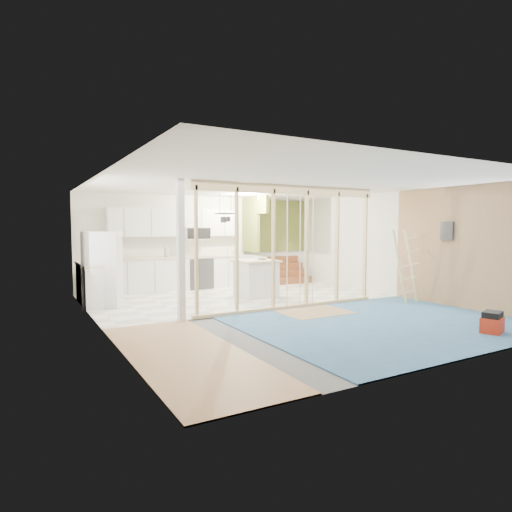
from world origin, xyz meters
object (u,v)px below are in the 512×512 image
fridge (103,270)px  island (256,279)px  ladder (407,266)px  toolbox (492,323)px

fridge → island: fridge is taller
ladder → toolbox: bearing=-90.1°
island → ladder: 3.54m
fridge → ladder: (6.10, -2.85, 0.03)m
island → toolbox: 5.27m
fridge → ladder: size_ratio=0.98×
toolbox → ladder: size_ratio=0.27×
fridge → ladder: ladder is taller
fridge → island: size_ratio=1.73×
fridge → ladder: bearing=-1.8°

